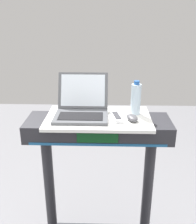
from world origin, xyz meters
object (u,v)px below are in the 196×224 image
(computer_mouse, at_px, (132,118))
(tv_remote, at_px, (117,117))
(laptop, at_px, (82,107))
(water_bottle, at_px, (136,99))

(computer_mouse, xyz_separation_m, tv_remote, (-0.09, 0.03, -0.01))
(computer_mouse, bearing_deg, laptop, 147.48)
(laptop, distance_m, water_bottle, 0.34)
(tv_remote, bearing_deg, laptop, 164.89)
(water_bottle, height_order, tv_remote, water_bottle)
(computer_mouse, bearing_deg, tv_remote, 146.83)
(laptop, bearing_deg, tv_remote, -16.81)
(water_bottle, relative_size, tv_remote, 1.29)
(laptop, bearing_deg, computer_mouse, -17.08)
(laptop, bearing_deg, water_bottle, 3.19)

